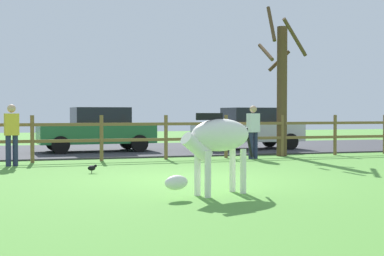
# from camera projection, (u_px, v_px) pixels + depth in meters

# --- Properties ---
(ground_plane) EXTENTS (60.00, 60.00, 0.00)m
(ground_plane) POSITION_uv_depth(u_px,v_px,m) (191.00, 179.00, 11.85)
(ground_plane) COLOR #549338
(parking_asphalt) EXTENTS (28.00, 7.40, 0.05)m
(parking_asphalt) POSITION_uv_depth(u_px,v_px,m) (118.00, 150.00, 20.72)
(parking_asphalt) COLOR #38383D
(parking_asphalt) RESTS_ON ground_plane
(paddock_fence) EXTENTS (21.63, 0.11, 1.35)m
(paddock_fence) POSITION_uv_depth(u_px,v_px,m) (134.00, 135.00, 16.53)
(paddock_fence) COLOR brown
(paddock_fence) RESTS_ON ground_plane
(bare_tree) EXTENTS (1.42, 1.40, 4.94)m
(bare_tree) POSITION_uv_depth(u_px,v_px,m) (281.00, 85.00, 18.05)
(bare_tree) COLOR #513A23
(bare_tree) RESTS_ON ground_plane
(zebra) EXTENTS (1.86, 0.94, 1.41)m
(zebra) POSITION_uv_depth(u_px,v_px,m) (217.00, 141.00, 9.49)
(zebra) COLOR white
(zebra) RESTS_ON ground_plane
(crow_on_grass) EXTENTS (0.22, 0.10, 0.20)m
(crow_on_grass) POSITION_uv_depth(u_px,v_px,m) (92.00, 168.00, 12.94)
(crow_on_grass) COLOR black
(crow_on_grass) RESTS_ON ground_plane
(parked_car_silver) EXTENTS (4.05, 1.97, 1.56)m
(parked_car_silver) POSITION_uv_depth(u_px,v_px,m) (248.00, 128.00, 20.89)
(parked_car_silver) COLOR #B7BABF
(parked_car_silver) RESTS_ON parking_asphalt
(parked_car_green) EXTENTS (4.10, 2.09, 1.56)m
(parked_car_green) POSITION_uv_depth(u_px,v_px,m) (97.00, 129.00, 19.57)
(parked_car_green) COLOR #236B38
(parked_car_green) RESTS_ON parking_asphalt
(visitor_left_of_tree) EXTENTS (0.39, 0.28, 1.64)m
(visitor_left_of_tree) POSITION_uv_depth(u_px,v_px,m) (12.00, 132.00, 14.64)
(visitor_left_of_tree) COLOR #232847
(visitor_left_of_tree) RESTS_ON ground_plane
(visitor_right_of_tree) EXTENTS (0.40, 0.30, 1.64)m
(visitor_right_of_tree) POSITION_uv_depth(u_px,v_px,m) (253.00, 129.00, 17.00)
(visitor_right_of_tree) COLOR #232847
(visitor_right_of_tree) RESTS_ON ground_plane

